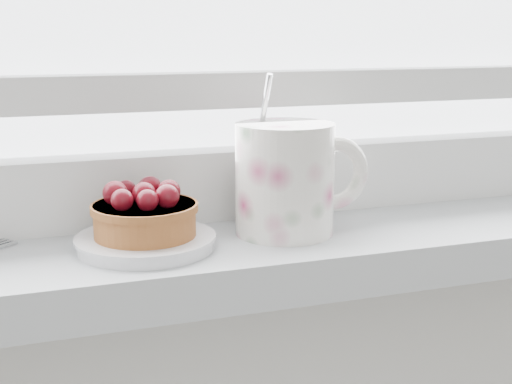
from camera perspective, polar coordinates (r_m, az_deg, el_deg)
name	(u,v)px	position (r m, az deg, el deg)	size (l,w,h in m)	color
saucer	(146,242)	(0.64, -8.81, -3.99)	(0.12, 0.12, 0.01)	silver
raspberry_tart	(144,213)	(0.63, -8.91, -1.66)	(0.09, 0.09, 0.05)	brown
floral_mug	(288,176)	(0.67, 2.59, 1.26)	(0.13, 0.09, 0.15)	white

